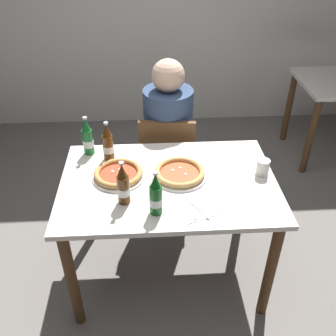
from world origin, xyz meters
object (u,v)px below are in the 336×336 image
Objects in this scene: dining_table_main at (169,196)px; beer_bottle_right at (156,196)px; chair_behind_table at (168,159)px; pizza_marinara_far at (118,174)px; beer_bottle_center at (123,186)px; napkin_with_cutlery at (194,209)px; beer_bottle_extra at (108,144)px; paper_cup at (263,167)px; beer_bottle_left at (88,138)px; diner_seated at (168,144)px; pizza_margherita_near at (180,173)px.

dining_table_main is 0.35m from beer_bottle_right.
chair_behind_table is 0.95m from beer_bottle_right.
dining_table_main is 4.06× the size of pizza_marinara_far.
beer_bottle_center is 0.37m from napkin_with_cutlery.
beer_bottle_extra reaches higher than dining_table_main.
paper_cup is at bearing 136.55° from chair_behind_table.
chair_behind_table is (0.03, 0.61, -0.15)m from dining_table_main.
paper_cup is (0.61, 0.29, -0.06)m from beer_bottle_right.
beer_bottle_left and beer_bottle_right have the same top height.
beer_bottle_right is (-0.11, -0.92, 0.27)m from diner_seated.
beer_bottle_center is 0.42m from beer_bottle_extra.
dining_table_main is 0.15m from pizza_margherita_near.
beer_bottle_right is at bearing 88.62° from chair_behind_table.
pizza_margherita_near is (0.03, -0.57, 0.29)m from chair_behind_table.
beer_bottle_center reaches higher than chair_behind_table.
pizza_marinara_far reaches higher than napkin_with_cutlery.
chair_behind_table is 0.64m from beer_bottle_extra.
dining_table_main is at bearing 92.84° from chair_behind_table.
chair_behind_table reaches higher than dining_table_main.
chair_behind_table is 0.90m from beer_bottle_center.
beer_bottle_extra reaches higher than chair_behind_table.
beer_bottle_center is 2.60× the size of paper_cup.
diner_seated reaches higher than pizza_margherita_near.
beer_bottle_right is 2.60× the size of paper_cup.
beer_bottle_right is 0.68m from paper_cup.
dining_table_main is at bearing -35.07° from beer_bottle_extra.
beer_bottle_left is 1.00× the size of beer_bottle_center.
napkin_with_cutlery is at bearing -65.16° from dining_table_main.
dining_table_main is 4.86× the size of beer_bottle_right.
pizza_margherita_near is 1.05× the size of pizza_marinara_far.
beer_bottle_right is at bearing -176.28° from napkin_with_cutlery.
paper_cup is at bearing -51.81° from diner_seated.
napkin_with_cutlery is at bearing -12.56° from beer_bottle_center.
pizza_margherita_near is 3.25× the size of paper_cup.
beer_bottle_extra is 0.90m from paper_cup.
beer_bottle_extra is at bearing 133.21° from napkin_with_cutlery.
napkin_with_cutlery is at bearing 101.23° from chair_behind_table.
paper_cup is (0.50, -0.58, 0.32)m from chair_behind_table.
pizza_margherita_near is at bearing -27.00° from beer_bottle_left.
napkin_with_cutlery is (0.11, -0.25, 0.12)m from dining_table_main.
beer_bottle_extra is (-0.27, 0.50, 0.00)m from beer_bottle_right.
pizza_marinara_far is 0.22m from beer_bottle_extra.
chair_behind_table is at bearing 30.84° from beer_bottle_left.
beer_bottle_left is at bearing 36.49° from chair_behind_table.
beer_bottle_left is (-0.53, 0.27, 0.08)m from pizza_margherita_near.
beer_bottle_left reaches higher than chair_behind_table.
diner_seated is at bearing 62.70° from pizza_marinara_far.
pizza_marinara_far is at bearing -71.33° from beer_bottle_extra.
diner_seated is at bearing 71.63° from beer_bottle_center.
chair_behind_table is at bearing 82.98° from beer_bottle_right.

